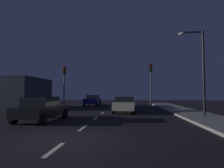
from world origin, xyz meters
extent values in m
plane|color=black|center=(0.00, 7.00, 0.00)|extent=(80.00, 80.00, 0.00)
cube|color=gray|center=(7.50, 7.00, 0.07)|extent=(3.00, 40.00, 0.15)
cube|color=silver|center=(0.00, -1.20, 0.00)|extent=(0.16, 1.60, 0.01)
cube|color=silver|center=(0.00, 2.60, 0.00)|extent=(0.16, 1.60, 0.01)
cube|color=silver|center=(0.00, 6.40, 0.00)|extent=(0.16, 1.60, 0.01)
cube|color=silver|center=(0.00, 10.20, 0.00)|extent=(0.16, 1.60, 0.01)
cylinder|color=#4C4C51|center=(-5.15, 15.09, 2.44)|extent=(0.14, 0.14, 4.87)
cube|color=#382D0C|center=(-5.15, 15.09, 4.42)|extent=(0.32, 0.24, 0.90)
sphere|color=red|center=(-5.15, 14.93, 4.72)|extent=(0.20, 0.20, 0.20)
sphere|color=#3F2D0C|center=(-5.15, 14.93, 4.42)|extent=(0.20, 0.20, 0.20)
sphere|color=#0C3319|center=(-5.15, 14.93, 4.12)|extent=(0.20, 0.20, 0.20)
cylinder|color=#4C4C51|center=(4.81, 15.09, 2.55)|extent=(0.14, 0.14, 5.10)
cube|color=black|center=(4.81, 15.09, 4.65)|extent=(0.32, 0.24, 0.90)
sphere|color=red|center=(4.81, 14.93, 4.95)|extent=(0.20, 0.20, 0.20)
sphere|color=#3F2D0C|center=(4.81, 14.93, 4.65)|extent=(0.20, 0.20, 0.20)
sphere|color=#0C3319|center=(4.81, 14.93, 4.35)|extent=(0.20, 0.20, 0.20)
cube|color=beige|center=(2.00, 10.93, 0.66)|extent=(2.13, 4.37, 0.68)
cube|color=black|center=(1.98, 10.72, 1.23)|extent=(1.75, 2.02, 0.46)
cylinder|color=black|center=(1.25, 12.56, 0.32)|extent=(0.26, 0.65, 0.64)
cylinder|color=black|center=(2.97, 12.45, 0.32)|extent=(0.26, 0.65, 0.64)
cylinder|color=black|center=(1.03, 9.41, 0.32)|extent=(0.26, 0.65, 0.64)
cylinder|color=black|center=(2.75, 9.30, 0.32)|extent=(0.26, 0.65, 0.64)
cube|color=black|center=(-3.17, 4.95, 0.63)|extent=(2.10, 4.37, 0.61)
cube|color=black|center=(-3.18, 4.73, 1.23)|extent=(1.74, 2.01, 0.60)
cylinder|color=black|center=(-3.94, 6.58, 0.32)|extent=(0.26, 0.65, 0.64)
cylinder|color=black|center=(-2.22, 6.48, 0.32)|extent=(0.26, 0.65, 0.64)
cylinder|color=black|center=(-4.13, 3.42, 0.32)|extent=(0.26, 0.65, 0.64)
cylinder|color=black|center=(-2.40, 3.31, 0.32)|extent=(0.26, 0.65, 0.64)
cube|color=navy|center=(-2.96, 21.59, 0.67)|extent=(1.99, 4.37, 0.70)
cube|color=black|center=(-2.95, 21.81, 1.28)|extent=(1.70, 1.99, 0.53)
cylinder|color=black|center=(-2.14, 19.96, 0.32)|extent=(0.24, 0.65, 0.64)
cylinder|color=black|center=(-3.88, 20.01, 0.32)|extent=(0.24, 0.65, 0.64)
cylinder|color=black|center=(-2.04, 23.17, 0.32)|extent=(0.24, 0.65, 0.64)
cylinder|color=black|center=(-3.78, 23.23, 0.32)|extent=(0.24, 0.65, 0.64)
cylinder|color=black|center=(7.80, 7.63, 3.19)|extent=(0.18, 0.18, 6.39)
cube|color=black|center=(7.05, 7.63, 6.29)|extent=(1.49, 0.10, 0.10)
ellipsoid|color=silver|center=(6.31, 7.63, 6.19)|extent=(0.56, 0.36, 0.24)
cube|color=#333847|center=(-10.31, 15.06, 1.79)|extent=(4.63, 7.10, 3.57)
camera|label=1|loc=(2.26, -7.14, 1.72)|focal=31.41mm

